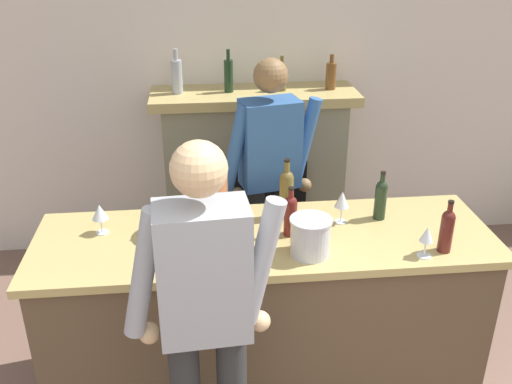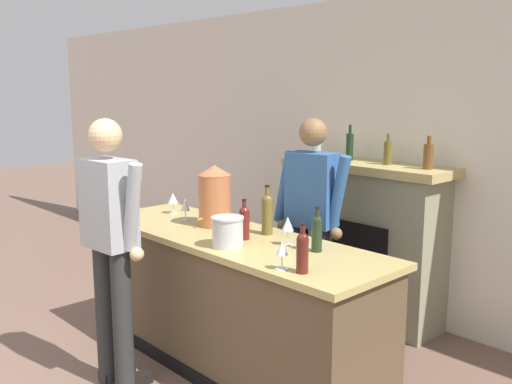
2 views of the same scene
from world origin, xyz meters
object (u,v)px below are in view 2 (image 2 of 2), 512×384
object	(u,v)px
fireplace_stone	(365,240)
ice_bucket_steel	(228,232)
person_bartender	(311,222)
wine_bottle_cabernet_heavy	(302,251)
wine_bottle_burgundy_dark	(317,232)
wine_glass_by_dispenser	(173,199)
wine_glass_back_row	(185,206)
person_customer	(111,242)
wine_glass_near_bucket	(288,225)
wine_bottle_riesling_slim	(267,213)
wine_bottle_rose_blush	(244,221)
wine_glass_front_right	(282,250)
copper_dispenser	(215,195)

from	to	relation	value
fireplace_stone	ice_bucket_steel	distance (m)	1.69
person_bartender	wine_bottle_cabernet_heavy	world-z (taller)	person_bartender
wine_bottle_burgundy_dark	wine_glass_by_dispenser	size ratio (longest dim) A/B	1.69
wine_glass_back_row	ice_bucket_steel	bearing A→B (deg)	-17.54
person_customer	wine_glass_near_bucket	distance (m)	1.15
wine_bottle_riesling_slim	wine_bottle_rose_blush	distance (m)	0.21
wine_bottle_burgundy_dark	wine_glass_front_right	bearing A→B (deg)	-76.05
person_bartender	wine_glass_near_bucket	size ratio (longest dim) A/B	9.34
fireplace_stone	wine_glass_back_row	xyz separation A→B (m)	(-0.68, -1.40, 0.39)
person_bartender	wine_bottle_rose_blush	distance (m)	0.71
wine_bottle_rose_blush	wine_glass_front_right	size ratio (longest dim) A/B	1.68
copper_dispenser	wine_glass_by_dispenser	size ratio (longest dim) A/B	2.69
copper_dispenser	ice_bucket_steel	size ratio (longest dim) A/B	2.14
wine_bottle_rose_blush	wine_glass_back_row	distance (m)	0.73
fireplace_stone	wine_glass_front_right	size ratio (longest dim) A/B	10.20
person_customer	wine_glass_near_bucket	bearing A→B (deg)	47.89
wine_glass_front_right	wine_glass_by_dispenser	xyz separation A→B (m)	(-1.63, 0.41, 0.01)
copper_dispenser	wine_bottle_rose_blush	xyz separation A→B (m)	(0.44, -0.10, -0.10)
wine_bottle_cabernet_heavy	copper_dispenser	bearing A→B (deg)	163.57
fireplace_stone	person_bartender	bearing A→B (deg)	-87.93
wine_glass_near_bucket	wine_glass_back_row	size ratio (longest dim) A/B	1.12
wine_bottle_cabernet_heavy	wine_glass_front_right	xyz separation A→B (m)	(-0.12, -0.04, -0.01)
fireplace_stone	wine_glass_front_right	bearing A→B (deg)	-68.64
fireplace_stone	wine_glass_near_bucket	bearing A→B (deg)	-75.44
fireplace_stone	person_customer	distance (m)	2.24
wine_bottle_riesling_slim	wine_glass_near_bucket	size ratio (longest dim) A/B	1.84
fireplace_stone	person_bartender	size ratio (longest dim) A/B	0.96
wine_bottle_riesling_slim	person_bartender	bearing A→B (deg)	93.58
wine_bottle_rose_blush	wine_bottle_cabernet_heavy	xyz separation A→B (m)	(0.75, -0.25, 0.00)
wine_glass_near_bucket	fireplace_stone	bearing A→B (deg)	104.56
wine_glass_by_dispenser	wine_glass_front_right	bearing A→B (deg)	-14.04
ice_bucket_steel	person_bartender	bearing A→B (deg)	95.48
wine_bottle_riesling_slim	wine_glass_back_row	xyz separation A→B (m)	(-0.74, -0.16, -0.04)
wine_glass_near_bucket	wine_glass_front_right	bearing A→B (deg)	-49.98
wine_bottle_burgundy_dark	wine_bottle_rose_blush	size ratio (longest dim) A/B	1.03
wine_glass_front_right	wine_glass_back_row	bearing A→B (deg)	166.23
person_bartender	wine_glass_near_bucket	bearing A→B (deg)	-61.80
person_customer	person_bartender	xyz separation A→B (m)	(0.44, 1.44, -0.02)
copper_dispenser	wine_glass_near_bucket	distance (m)	0.75
wine_bottle_riesling_slim	wine_glass_near_bucket	bearing A→B (deg)	-19.12
person_customer	wine_glass_front_right	world-z (taller)	person_customer
wine_bottle_rose_blush	person_customer	bearing A→B (deg)	-122.06
wine_bottle_burgundy_dark	wine_glass_front_right	world-z (taller)	wine_bottle_burgundy_dark
wine_glass_back_row	person_customer	bearing A→B (deg)	-71.45
person_customer	wine_bottle_burgundy_dark	size ratio (longest dim) A/B	6.30
wine_glass_front_right	wine_glass_near_bucket	bearing A→B (deg)	130.02
person_bartender	wine_glass_back_row	world-z (taller)	person_bartender
wine_bottle_riesling_slim	person_customer	bearing A→B (deg)	-116.67
wine_bottle_cabernet_heavy	wine_glass_by_dispenser	distance (m)	1.78
wine_glass_near_bucket	wine_glass_by_dispenser	xyz separation A→B (m)	(-1.30, 0.01, -0.01)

